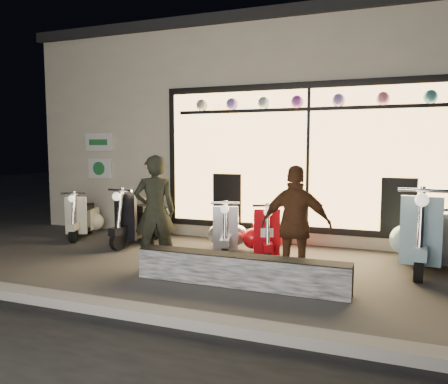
% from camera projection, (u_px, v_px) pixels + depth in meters
% --- Properties ---
extents(ground, '(40.00, 40.00, 0.00)m').
position_uv_depth(ground, '(227.00, 269.00, 6.27)').
color(ground, '#383533').
rests_on(ground, ground).
extents(kerb, '(40.00, 0.25, 0.12)m').
position_uv_depth(kerb, '(157.00, 315.00, 4.40)').
color(kerb, slate).
rests_on(kerb, ground).
extents(shop_building, '(10.20, 6.23, 4.20)m').
position_uv_depth(shop_building, '(298.00, 133.00, 10.68)').
color(shop_building, beige).
rests_on(shop_building, ground).
extents(graffiti_barrier, '(2.74, 0.28, 0.40)m').
position_uv_depth(graffiti_barrier, '(240.00, 271.00, 5.49)').
color(graffiti_barrier, black).
rests_on(graffiti_barrier, ground).
extents(scooter_silver, '(0.62, 1.22, 0.87)m').
position_uv_depth(scooter_silver, '(227.00, 231.00, 7.31)').
color(scooter_silver, black).
rests_on(scooter_silver, ground).
extents(scooter_red, '(0.67, 1.21, 0.87)m').
position_uv_depth(scooter_red, '(264.00, 234.00, 7.01)').
color(scooter_red, black).
rests_on(scooter_red, ground).
extents(scooter_black, '(0.56, 1.40, 1.00)m').
position_uv_depth(scooter_black, '(145.00, 221.00, 8.01)').
color(scooter_black, black).
rests_on(scooter_black, ground).
extents(scooter_cream, '(0.68, 1.22, 0.88)m').
position_uv_depth(scooter_cream, '(84.00, 218.00, 8.60)').
color(scooter_cream, black).
rests_on(scooter_cream, ground).
extents(scooter_blue, '(0.60, 1.63, 1.17)m').
position_uv_depth(scooter_blue, '(421.00, 235.00, 6.37)').
color(scooter_blue, black).
rests_on(scooter_blue, ground).
extents(scooter_grey, '(0.70, 1.24, 0.90)m').
position_uv_depth(scooter_grey, '(436.00, 242.00, 6.42)').
color(scooter_grey, black).
rests_on(scooter_grey, ground).
extents(man, '(0.71, 0.66, 1.64)m').
position_uv_depth(man, '(155.00, 211.00, 6.33)').
color(man, black).
rests_on(man, ground).
extents(woman, '(0.92, 0.43, 1.52)m').
position_uv_depth(woman, '(296.00, 226.00, 5.51)').
color(woman, '#56311B').
rests_on(woman, ground).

